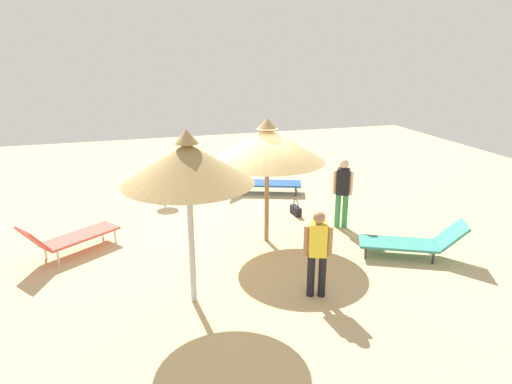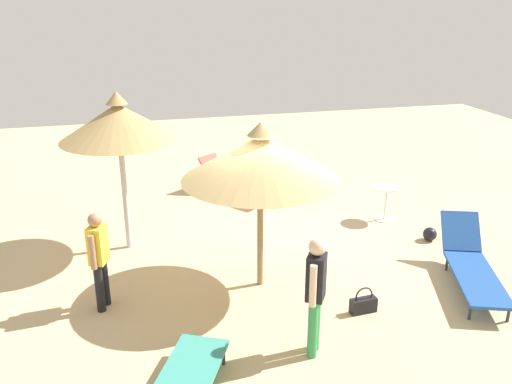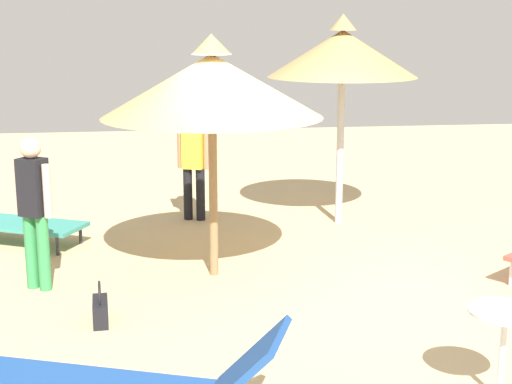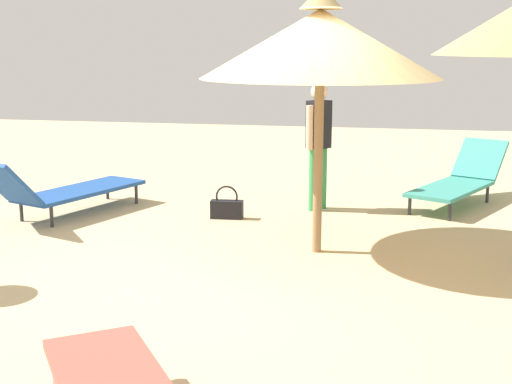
% 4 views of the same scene
% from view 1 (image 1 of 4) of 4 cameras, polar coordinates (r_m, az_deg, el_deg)
% --- Properties ---
extents(ground, '(24.00, 24.00, 0.10)m').
position_cam_1_polar(ground, '(10.37, -3.30, -5.82)').
color(ground, tan).
extents(parasol_umbrella_far_left, '(2.06, 2.06, 2.92)m').
position_cam_1_polar(parasol_umbrella_far_left, '(7.07, -8.52, 3.51)').
color(parasol_umbrella_far_left, '#B2B2B7').
rests_on(parasol_umbrella_far_left, ground).
extents(parasol_umbrella_center, '(2.43, 2.43, 2.70)m').
position_cam_1_polar(parasol_umbrella_center, '(9.48, 1.40, 5.91)').
color(parasol_umbrella_center, olive).
rests_on(parasol_umbrella_center, ground).
extents(lounge_chair_front, '(1.41, 2.38, 0.86)m').
position_cam_1_polar(lounge_chair_front, '(13.24, 0.36, 1.44)').
color(lounge_chair_front, '#1E478C').
rests_on(lounge_chair_front, ground).
extents(lounge_chair_near_left, '(1.61, 1.93, 0.85)m').
position_cam_1_polar(lounge_chair_near_left, '(10.07, -22.33, -5.22)').
color(lounge_chair_near_left, '#CC4C3F').
rests_on(lounge_chair_near_left, ground).
extents(lounge_chair_edge, '(1.47, 2.11, 0.80)m').
position_cam_1_polar(lounge_chair_edge, '(9.79, 19.10, -5.81)').
color(lounge_chair_edge, teal).
rests_on(lounge_chair_edge, ground).
extents(person_standing_near_right, '(0.33, 0.40, 1.66)m').
position_cam_1_polar(person_standing_near_right, '(10.71, 10.76, 0.35)').
color(person_standing_near_right, '#338C4C').
rests_on(person_standing_near_right, ground).
extents(person_standing_back, '(0.31, 0.45, 1.54)m').
position_cam_1_polar(person_standing_back, '(7.73, 7.71, -7.10)').
color(person_standing_back, black).
rests_on(person_standing_back, ground).
extents(handbag, '(0.41, 0.17, 0.42)m').
position_cam_1_polar(handbag, '(11.59, 4.99, -2.25)').
color(handbag, black).
rests_on(handbag, ground).
extents(side_table_round, '(0.56, 0.56, 0.74)m').
position_cam_1_polar(side_table_round, '(12.60, -11.69, 0.84)').
color(side_table_round, silver).
rests_on(side_table_round, ground).
extents(beach_ball, '(0.26, 0.26, 0.26)m').
position_cam_1_polar(beach_ball, '(13.19, -6.79, 0.20)').
color(beach_ball, black).
rests_on(beach_ball, ground).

